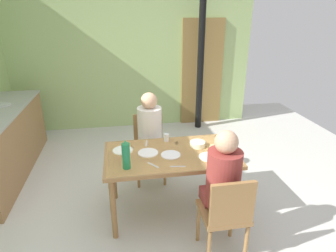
{
  "coord_description": "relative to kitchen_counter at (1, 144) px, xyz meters",
  "views": [
    {
      "loc": [
        -0.23,
        -2.64,
        2.13
      ],
      "look_at": [
        0.25,
        0.19,
        0.98
      ],
      "focal_mm": 30.86,
      "sensor_mm": 36.0,
      "label": 1
    }
  ],
  "objects": [
    {
      "name": "ground_plane",
      "position": [
        1.85,
        -1.19,
        -0.45
      ],
      "size": [
        7.25,
        7.25,
        0.0
      ],
      "primitive_type": "plane",
      "color": "silver"
    },
    {
      "name": "wall_back",
      "position": [
        1.85,
        1.59,
        0.98
      ],
      "size": [
        4.56,
        0.1,
        2.85
      ],
      "primitive_type": "cube",
      "color": "#A6C47A",
      "rests_on": "ground_plane"
    },
    {
      "name": "door_wooden",
      "position": [
        3.2,
        1.51,
        0.55
      ],
      "size": [
        0.8,
        0.05,
        2.0
      ],
      "primitive_type": "cube",
      "color": "olive",
      "rests_on": "ground_plane"
    },
    {
      "name": "stove_pipe_column",
      "position": [
        3.09,
        1.24,
        0.98
      ],
      "size": [
        0.12,
        0.12,
        2.85
      ],
      "primitive_type": "cylinder",
      "color": "black",
      "rests_on": "ground_plane"
    },
    {
      "name": "kitchen_counter",
      "position": [
        0.0,
        0.0,
        0.0
      ],
      "size": [
        0.61,
        2.23,
        0.91
      ],
      "color": "#986E45",
      "rests_on": "ground_plane"
    },
    {
      "name": "dining_table",
      "position": [
        2.1,
        -1.16,
        0.2
      ],
      "size": [
        1.38,
        0.81,
        0.73
      ],
      "color": "olive",
      "rests_on": "ground_plane"
    },
    {
      "name": "chair_near_diner",
      "position": [
        2.46,
        -1.91,
        0.05
      ],
      "size": [
        0.4,
        0.4,
        0.87
      ],
      "color": "olive",
      "rests_on": "ground_plane"
    },
    {
      "name": "chair_far_diner",
      "position": [
        1.95,
        -0.4,
        0.05
      ],
      "size": [
        0.4,
        0.4,
        0.87
      ],
      "rotation": [
        0.0,
        0.0,
        3.14
      ],
      "color": "olive",
      "rests_on": "ground_plane"
    },
    {
      "name": "person_near_diner",
      "position": [
        2.46,
        -1.78,
        0.33
      ],
      "size": [
        0.3,
        0.37,
        0.77
      ],
      "color": "#943A37",
      "rests_on": "ground_plane"
    },
    {
      "name": "person_far_diner",
      "position": [
        1.95,
        -0.54,
        0.33
      ],
      "size": [
        0.3,
        0.37,
        0.77
      ],
      "rotation": [
        0.0,
        0.0,
        3.14
      ],
      "color": "silver",
      "rests_on": "ground_plane"
    },
    {
      "name": "water_bottle_green_near",
      "position": [
        1.64,
        -1.39,
        0.41
      ],
      "size": [
        0.08,
        0.08,
        0.29
      ],
      "color": "#1E7E4D",
      "rests_on": "dining_table"
    },
    {
      "name": "serving_bowl_center",
      "position": [
        2.43,
        -1.05,
        0.3
      ],
      "size": [
        0.17,
        0.17,
        0.05
      ],
      "primitive_type": "cylinder",
      "color": "silver",
      "rests_on": "dining_table"
    },
    {
      "name": "dinner_plate_near_left",
      "position": [
        2.1,
        -1.21,
        0.28
      ],
      "size": [
        0.2,
        0.2,
        0.01
      ],
      "primitive_type": "cylinder",
      "color": "white",
      "rests_on": "dining_table"
    },
    {
      "name": "dinner_plate_near_right",
      "position": [
        1.61,
        -1.02,
        0.28
      ],
      "size": [
        0.21,
        0.21,
        0.01
      ],
      "primitive_type": "cylinder",
      "color": "white",
      "rests_on": "dining_table"
    },
    {
      "name": "dinner_plate_far_center",
      "position": [
        1.87,
        -1.12,
        0.28
      ],
      "size": [
        0.21,
        0.21,
        0.01
      ],
      "primitive_type": "cylinder",
      "color": "white",
      "rests_on": "dining_table"
    },
    {
      "name": "dinner_plate_far_side",
      "position": [
        2.47,
        -1.32,
        0.28
      ],
      "size": [
        0.2,
        0.2,
        0.01
      ],
      "primitive_type": "cylinder",
      "color": "white",
      "rests_on": "dining_table"
    },
    {
      "name": "drinking_glass_by_near_diner",
      "position": [
        2.11,
        -0.85,
        0.32
      ],
      "size": [
        0.06,
        0.06,
        0.09
      ],
      "primitive_type": "cylinder",
      "color": "silver",
      "rests_on": "dining_table"
    },
    {
      "name": "bread_plate_sliced",
      "position": [
        2.63,
        -1.15,
        0.28
      ],
      "size": [
        0.19,
        0.19,
        0.02
      ],
      "primitive_type": "cylinder",
      "color": "#DBB77A",
      "rests_on": "dining_table"
    },
    {
      "name": "cutlery_knife_near",
      "position": [
        1.87,
        -0.88,
        0.28
      ],
      "size": [
        0.04,
        0.15,
        0.0
      ],
      "primitive_type": "cube",
      "rotation": [
        0.0,
        0.0,
        1.43
      ],
      "color": "silver",
      "rests_on": "dining_table"
    },
    {
      "name": "cutlery_fork_near",
      "position": [
        1.89,
        -1.38,
        0.28
      ],
      "size": [
        0.1,
        0.13,
        0.0
      ],
      "primitive_type": "cube",
      "rotation": [
        0.0,
        0.0,
        5.34
      ],
      "color": "silver",
      "rests_on": "dining_table"
    },
    {
      "name": "cutlery_knife_far",
      "position": [
        2.12,
        -1.45,
        0.28
      ],
      "size": [
        0.15,
        0.04,
        0.0
      ],
      "primitive_type": "cube",
      "rotation": [
        0.0,
        0.0,
        6.14
      ],
      "color": "silver",
      "rests_on": "dining_table"
    },
    {
      "name": "cutlery_fork_far",
      "position": [
        2.68,
        -1.42,
        0.28
      ],
      "size": [
        0.12,
        0.11,
        0.0
      ],
      "primitive_type": "cube",
      "rotation": [
        0.0,
        0.0,
        3.9
      ],
      "color": "silver",
      "rests_on": "dining_table"
    }
  ]
}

